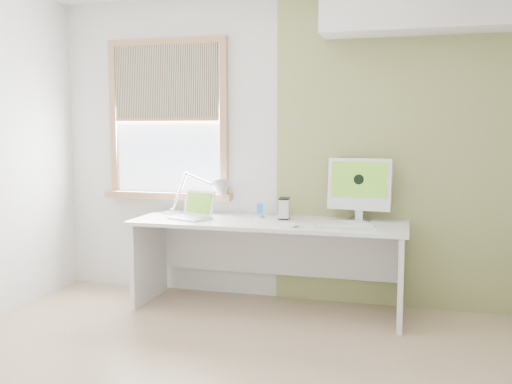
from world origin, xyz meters
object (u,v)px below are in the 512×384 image
(laptop, at_px, (194,212))
(external_drive, at_px, (284,208))
(desk, at_px, (270,243))
(imac, at_px, (359,186))
(desk_lamp, at_px, (212,193))

(laptop, relative_size, external_drive, 2.23)
(desk, distance_m, external_drive, 0.31)
(external_drive, distance_m, imac, 0.63)
(desk_lamp, relative_size, laptop, 1.69)
(desk, bearing_deg, imac, 13.71)
(desk, relative_size, imac, 4.24)
(imac, bearing_deg, desk_lamp, -177.88)
(desk, distance_m, laptop, 0.68)
(desk_lamp, xyz_separation_m, external_drive, (0.64, -0.05, -0.11))
(desk, xyz_separation_m, desk_lamp, (-0.54, 0.13, 0.39))
(desk, relative_size, desk_lamp, 3.33)
(external_drive, bearing_deg, desk, -143.83)
(external_drive, relative_size, imac, 0.34)
(desk, bearing_deg, desk_lamp, 166.91)
(external_drive, bearing_deg, laptop, -167.15)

